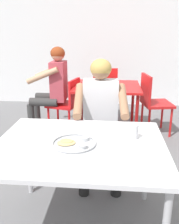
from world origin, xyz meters
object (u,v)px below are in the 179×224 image
at_px(table_background_red, 107,91).
at_px(chair_red_left, 67,101).
at_px(thali_tray, 74,143).
at_px(chair_foreground, 100,126).
at_px(table_foreground, 80,152).
at_px(patron_background, 53,83).
at_px(chair_red_right, 152,99).
at_px(drinking_cup, 133,131).
at_px(diner_foreground, 100,111).
at_px(chair_red_far, 106,90).

height_order(table_background_red, chair_red_left, chair_red_left).
height_order(thali_tray, chair_foreground, chair_foreground).
bearing_deg(table_foreground, chair_red_left, 102.79).
bearing_deg(patron_background, chair_red_right, 1.69).
bearing_deg(chair_red_right, chair_foreground, -123.71).
xyz_separation_m(table_background_red, patron_background, (-0.79, -0.00, 0.11)).
xyz_separation_m(thali_tray, chair_red_right, (0.83, 2.02, -0.22)).
bearing_deg(drinking_cup, diner_foreground, 113.38).
height_order(thali_tray, chair_red_left, chair_red_left).
xyz_separation_m(table_foreground, drinking_cup, (0.37, 0.12, 0.12)).
xyz_separation_m(chair_red_right, patron_background, (-1.44, -0.04, 0.23)).
xyz_separation_m(drinking_cup, chair_red_far, (-0.28, 2.46, -0.27)).
height_order(drinking_cup, chair_red_right, chair_red_right).
distance_m(chair_red_left, patron_background, 0.35).
bearing_deg(chair_foreground, chair_red_far, 89.83).
bearing_deg(chair_red_left, chair_foreground, -61.50).
relative_size(drinking_cup, table_background_red, 0.11).
bearing_deg(diner_foreground, table_background_red, 88.53).
xyz_separation_m(thali_tray, patron_background, (-0.62, 1.98, 0.01)).
xyz_separation_m(diner_foreground, chair_red_left, (-0.55, 1.20, -0.26)).
distance_m(chair_foreground, patron_background, 1.27).
bearing_deg(thali_tray, chair_red_left, 101.68).
bearing_deg(chair_red_far, chair_red_left, -130.35).
xyz_separation_m(thali_tray, drinking_cup, (0.41, 0.14, 0.05)).
bearing_deg(chair_red_right, drinking_cup, -102.44).
distance_m(diner_foreground, patron_background, 1.43).
bearing_deg(drinking_cup, patron_background, 119.16).
xyz_separation_m(chair_red_right, chair_red_far, (-0.69, 0.58, -0.00)).
bearing_deg(chair_foreground, drinking_cup, -71.51).
bearing_deg(drinking_cup, table_foreground, -161.99).
height_order(diner_foreground, table_background_red, diner_foreground).
xyz_separation_m(chair_foreground, chair_red_far, (0.00, 1.62, 0.03)).
relative_size(table_background_red, patron_background, 0.74).
height_order(chair_red_right, chair_red_far, chair_red_far).
bearing_deg(thali_tray, patron_background, 107.30).
bearing_deg(chair_red_right, table_foreground, -111.50).
height_order(chair_red_left, chair_red_right, chair_red_right).
bearing_deg(chair_red_far, thali_tray, -92.95).
relative_size(table_foreground, chair_red_far, 1.33).
height_order(chair_foreground, chair_red_far, chair_red_far).
relative_size(thali_tray, patron_background, 0.24).
relative_size(diner_foreground, chair_red_left, 1.51).
bearing_deg(chair_red_right, patron_background, -178.31).
bearing_deg(chair_foreground, diner_foreground, -87.06).
bearing_deg(chair_red_left, table_foreground, -77.21).
xyz_separation_m(thali_tray, table_background_red, (0.17, 1.98, -0.10)).
relative_size(table_background_red, chair_red_right, 1.06).
relative_size(chair_red_left, chair_red_right, 0.92).
relative_size(chair_foreground, patron_background, 0.66).
xyz_separation_m(table_foreground, diner_foreground, (0.10, 0.75, 0.07)).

